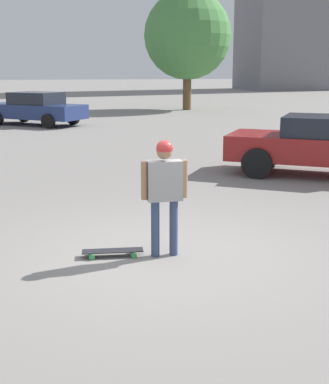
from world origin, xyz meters
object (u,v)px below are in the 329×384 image
Objects in this scene: person at (164,184)px; skateboard at (113,251)px; car_parked_far at (35,108)px; car_parked_near at (322,144)px.

skateboard is at bearing 170.55° from person.
car_parked_far is (-17.80, -1.89, -0.25)m from person.
skateboard is at bearing 72.16° from car_parked_near.
person reaches higher than skateboard.
car_parked_far is at bearing 95.68° from person.
car_parked_near reaches higher than skateboard.
skateboard is 0.19× the size of car_parked_near.
person is 0.35× the size of car_parked_near.
car_parked_near is (-4.48, 5.50, 0.68)m from skateboard.
car_parked_near is (-4.59, 4.81, -0.24)m from person.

